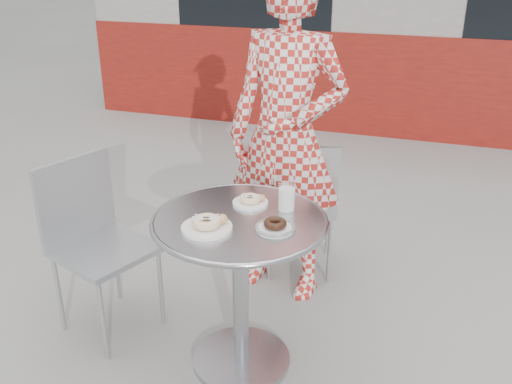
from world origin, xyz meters
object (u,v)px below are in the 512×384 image
(plate_checker, at_px, (275,226))
(bistro_table, at_px, (240,257))
(seated_person, at_px, (286,137))
(plate_near, at_px, (208,224))
(chair_far, at_px, (300,229))
(milk_cup, at_px, (287,198))
(chair_left, at_px, (107,280))
(plate_far, at_px, (251,200))

(plate_checker, bearing_deg, bistro_table, 164.41)
(seated_person, distance_m, plate_near, 0.85)
(chair_far, xyz_separation_m, plate_near, (-0.13, -1.04, 0.52))
(bistro_table, distance_m, seated_person, 0.78)
(chair_far, bearing_deg, milk_cup, 85.23)
(plate_checker, height_order, milk_cup, milk_cup)
(seated_person, xyz_separation_m, plate_checker, (0.17, -0.76, -0.12))
(bistro_table, height_order, chair_left, chair_left)
(plate_checker, bearing_deg, plate_near, -161.94)
(seated_person, bearing_deg, plate_checker, -68.00)
(seated_person, height_order, plate_checker, seated_person)
(plate_checker, bearing_deg, seated_person, 102.51)
(milk_cup, bearing_deg, plate_far, 177.55)
(plate_far, bearing_deg, chair_far, 86.91)
(chair_far, xyz_separation_m, plate_far, (-0.04, -0.76, 0.51))
(bistro_table, relative_size, seated_person, 0.43)
(chair_far, relative_size, chair_left, 0.96)
(bistro_table, distance_m, milk_cup, 0.32)
(seated_person, distance_m, milk_cup, 0.59)
(chair_far, bearing_deg, plate_far, 73.10)
(chair_left, height_order, seated_person, seated_person)
(chair_far, height_order, plate_far, chair_far)
(chair_left, relative_size, plate_near, 4.23)
(plate_near, height_order, milk_cup, milk_cup)
(plate_checker, relative_size, milk_cup, 1.36)
(plate_far, relative_size, plate_checker, 0.96)
(chair_far, height_order, seated_person, seated_person)
(plate_near, xyz_separation_m, milk_cup, (0.25, 0.27, 0.03))
(plate_near, bearing_deg, bistro_table, 55.80)
(seated_person, relative_size, milk_cup, 14.79)
(chair_far, distance_m, plate_checker, 1.09)
(seated_person, bearing_deg, chair_left, -128.55)
(chair_left, bearing_deg, plate_near, -85.56)
(plate_far, bearing_deg, plate_near, -107.23)
(chair_left, xyz_separation_m, plate_near, (0.64, -0.19, 0.51))
(bistro_table, bearing_deg, plate_far, 90.65)
(chair_left, relative_size, plate_far, 5.57)
(chair_left, xyz_separation_m, milk_cup, (0.89, 0.09, 0.54))
(plate_near, bearing_deg, chair_far, 82.99)
(plate_far, bearing_deg, chair_left, -172.64)
(plate_far, relative_size, milk_cup, 1.31)
(seated_person, xyz_separation_m, plate_near, (-0.09, -0.84, -0.11))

